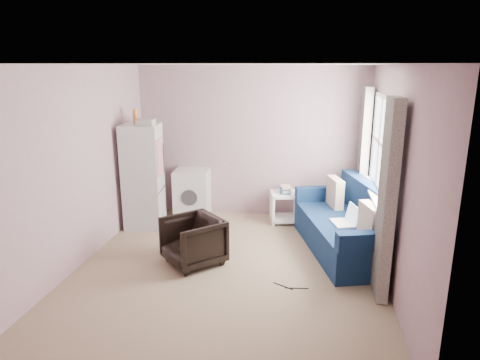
{
  "coord_description": "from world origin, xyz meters",
  "views": [
    {
      "loc": [
        0.92,
        -4.88,
        2.49
      ],
      "look_at": [
        0.05,
        0.6,
        1.0
      ],
      "focal_mm": 32.0,
      "sensor_mm": 36.0,
      "label": 1
    }
  ],
  "objects_px": {
    "sofa": "(350,228)",
    "side_table": "(285,205)",
    "fridge": "(143,176)",
    "armchair": "(193,239)",
    "washing_machine": "(192,192)"
  },
  "relations": [
    {
      "from": "sofa",
      "to": "side_table",
      "type": "bearing_deg",
      "value": 117.82
    },
    {
      "from": "sofa",
      "to": "washing_machine",
      "type": "bearing_deg",
      "value": 141.47
    },
    {
      "from": "fridge",
      "to": "washing_machine",
      "type": "xyz_separation_m",
      "value": [
        0.62,
        0.59,
        -0.41
      ]
    },
    {
      "from": "armchair",
      "to": "washing_machine",
      "type": "xyz_separation_m",
      "value": [
        -0.49,
        1.79,
        0.08
      ]
    },
    {
      "from": "side_table",
      "to": "armchair",
      "type": "bearing_deg",
      "value": -121.85
    },
    {
      "from": "fridge",
      "to": "sofa",
      "type": "distance_m",
      "value": 3.2
    },
    {
      "from": "side_table",
      "to": "sofa",
      "type": "xyz_separation_m",
      "value": [
        0.95,
        -0.99,
        0.05
      ]
    },
    {
      "from": "side_table",
      "to": "sofa",
      "type": "relative_size",
      "value": 0.28
    },
    {
      "from": "armchair",
      "to": "side_table",
      "type": "height_order",
      "value": "armchair"
    },
    {
      "from": "side_table",
      "to": "sofa",
      "type": "height_order",
      "value": "sofa"
    },
    {
      "from": "fridge",
      "to": "side_table",
      "type": "relative_size",
      "value": 3.04
    },
    {
      "from": "armchair",
      "to": "fridge",
      "type": "bearing_deg",
      "value": 179.23
    },
    {
      "from": "washing_machine",
      "to": "sofa",
      "type": "distance_m",
      "value": 2.72
    },
    {
      "from": "fridge",
      "to": "side_table",
      "type": "xyz_separation_m",
      "value": [
        2.18,
        0.53,
        -0.54
      ]
    },
    {
      "from": "washing_machine",
      "to": "side_table",
      "type": "relative_size",
      "value": 1.32
    }
  ]
}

